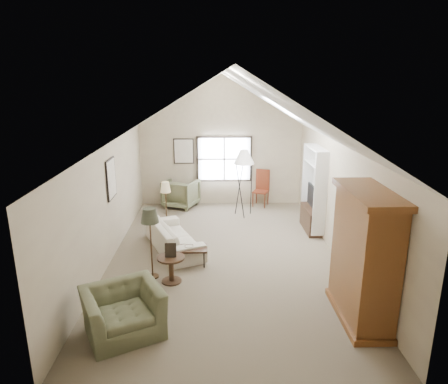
{
  "coord_description": "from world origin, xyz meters",
  "views": [
    {
      "loc": [
        -0.22,
        -8.21,
        3.86
      ],
      "look_at": [
        0.0,
        0.4,
        1.4
      ],
      "focal_mm": 32.0,
      "sensor_mm": 36.0,
      "label": 1
    }
  ],
  "objects_px": {
    "armchair_near": "(123,312)",
    "armchair_far": "(181,193)",
    "coffee_table": "(189,256)",
    "armoire": "(364,257)",
    "side_chair": "(261,188)",
    "sofa": "(174,236)",
    "side_table": "(171,269)"
  },
  "relations": [
    {
      "from": "coffee_table",
      "to": "armchair_near",
      "type": "bearing_deg",
      "value": -110.6
    },
    {
      "from": "coffee_table",
      "to": "armchair_far",
      "type": "bearing_deg",
      "value": 96.7
    },
    {
      "from": "sofa",
      "to": "side_table",
      "type": "height_order",
      "value": "sofa"
    },
    {
      "from": "armoire",
      "to": "armchair_far",
      "type": "height_order",
      "value": "armoire"
    },
    {
      "from": "armchair_near",
      "to": "coffee_table",
      "type": "xyz_separation_m",
      "value": [
        0.88,
        2.35,
        -0.18
      ]
    },
    {
      "from": "coffee_table",
      "to": "side_table",
      "type": "height_order",
      "value": "side_table"
    },
    {
      "from": "sofa",
      "to": "armchair_far",
      "type": "distance_m",
      "value": 3.22
    },
    {
      "from": "armoire",
      "to": "sofa",
      "type": "xyz_separation_m",
      "value": [
        -3.35,
        2.89,
        -0.79
      ]
    },
    {
      "from": "armoire",
      "to": "armchair_far",
      "type": "xyz_separation_m",
      "value": [
        -3.42,
        6.1,
        -0.67
      ]
    },
    {
      "from": "sofa",
      "to": "side_chair",
      "type": "bearing_deg",
      "value": -59.85
    },
    {
      "from": "side_table",
      "to": "side_chair",
      "type": "height_order",
      "value": "side_chair"
    },
    {
      "from": "coffee_table",
      "to": "side_chair",
      "type": "relative_size",
      "value": 0.68
    },
    {
      "from": "armchair_near",
      "to": "armchair_far",
      "type": "xyz_separation_m",
      "value": [
        0.4,
        6.43,
        0.06
      ]
    },
    {
      "from": "armchair_far",
      "to": "armoire",
      "type": "bearing_deg",
      "value": 142.03
    },
    {
      "from": "sofa",
      "to": "armchair_far",
      "type": "bearing_deg",
      "value": -21.78
    },
    {
      "from": "side_chair",
      "to": "side_table",
      "type": "bearing_deg",
      "value": -92.53
    },
    {
      "from": "sofa",
      "to": "side_table",
      "type": "distance_m",
      "value": 1.6
    },
    {
      "from": "side_table",
      "to": "armoire",
      "type": "bearing_deg",
      "value": -21.59
    },
    {
      "from": "side_table",
      "to": "side_chair",
      "type": "xyz_separation_m",
      "value": [
        2.3,
        4.81,
        0.3
      ]
    },
    {
      "from": "armoire",
      "to": "armchair_near",
      "type": "xyz_separation_m",
      "value": [
        -3.83,
        -0.33,
        -0.73
      ]
    },
    {
      "from": "sofa",
      "to": "armchair_near",
      "type": "bearing_deg",
      "value": 148.44
    },
    {
      "from": "armchair_near",
      "to": "side_table",
      "type": "distance_m",
      "value": 1.72
    },
    {
      "from": "side_chair",
      "to": "sofa",
      "type": "bearing_deg",
      "value": -103.74
    },
    {
      "from": "armchair_far",
      "to": "side_chair",
      "type": "xyz_separation_m",
      "value": [
        2.47,
        0.0,
        0.14
      ]
    },
    {
      "from": "sofa",
      "to": "armchair_near",
      "type": "distance_m",
      "value": 3.26
    },
    {
      "from": "armchair_far",
      "to": "side_table",
      "type": "relative_size",
      "value": 1.77
    },
    {
      "from": "armchair_far",
      "to": "sofa",
      "type": "bearing_deg",
      "value": 114.05
    },
    {
      "from": "sofa",
      "to": "coffee_table",
      "type": "distance_m",
      "value": 0.96
    },
    {
      "from": "armchair_near",
      "to": "side_table",
      "type": "height_order",
      "value": "armchair_near"
    },
    {
      "from": "sofa",
      "to": "side_chair",
      "type": "relative_size",
      "value": 1.88
    },
    {
      "from": "armchair_near",
      "to": "armchair_far",
      "type": "distance_m",
      "value": 6.45
    },
    {
      "from": "armchair_far",
      "to": "coffee_table",
      "type": "xyz_separation_m",
      "value": [
        0.48,
        -4.08,
        -0.23
      ]
    }
  ]
}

